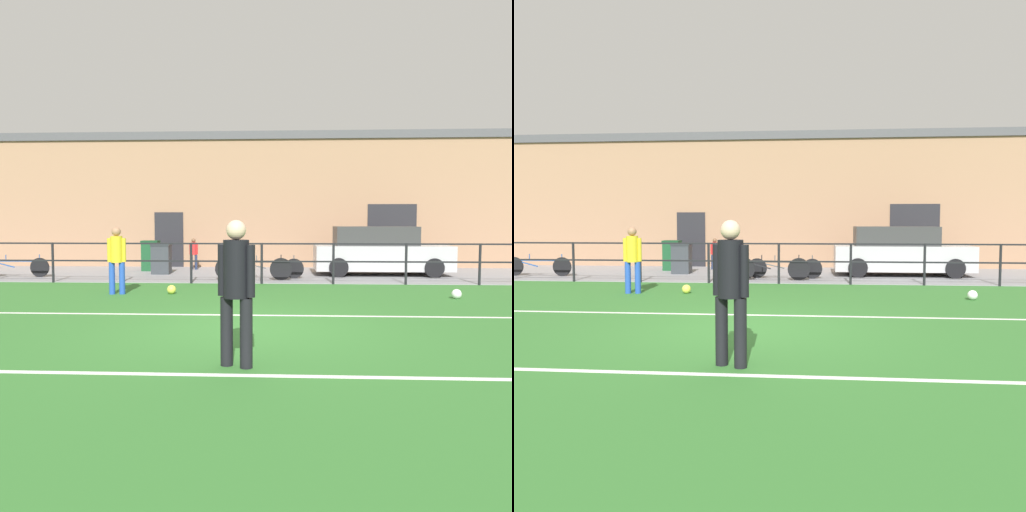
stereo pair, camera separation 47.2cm
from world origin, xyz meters
The scene contains 17 objects.
ground centered at (0.00, 0.00, -0.02)m, with size 60.00×44.00×0.04m, color #33702D.
field_line_touchline centered at (0.00, 1.19, 0.00)m, with size 36.00×0.11×0.00m, color white.
field_line_hash centered at (0.00, -2.53, 0.00)m, with size 36.00×0.11×0.00m, color white.
pavement_strip centered at (0.00, 8.50, 0.01)m, with size 48.00×5.00×0.02m, color gray.
perimeter_fence centered at (0.00, 6.00, 0.75)m, with size 36.07×0.07×1.15m.
clubhouse_facade centered at (0.00, 12.20, 2.57)m, with size 28.00×2.56×5.12m.
player_goalkeeper centered at (0.02, -2.18, 1.00)m, with size 0.46×0.31×1.77m.
player_striker centered at (-3.40, 3.78, 0.92)m, with size 0.44×0.28×1.62m.
soccer_ball_match centered at (4.53, 3.45, 0.11)m, with size 0.22×0.22×0.22m, color white.
soccer_ball_spare centered at (-2.10, 3.88, 0.11)m, with size 0.21×0.21×0.21m, color #E5E04C.
spectator_child centered at (-2.61, 9.89, 0.66)m, with size 0.31×0.20×1.13m.
parked_car_red centered at (3.74, 8.49, 0.76)m, with size 4.31×1.83×1.57m.
bicycle_parked_0 centered at (-7.78, 7.20, 0.34)m, with size 2.20×0.04×0.71m.
bicycle_parked_1 centered at (-0.28, 6.71, 0.36)m, with size 2.28×0.04×0.75m.
bicycle_parked_2 centered at (0.08, 7.20, 0.34)m, with size 2.29×0.04×0.71m.
trash_bin_0 centered at (-4.05, 9.39, 0.56)m, with size 0.59×0.50×1.06m.
trash_bin_1 centered at (-3.41, 8.32, 0.53)m, with size 0.62×0.53×1.02m.
Camera 2 is at (1.04, -8.14, 1.75)m, focal length 35.61 mm.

